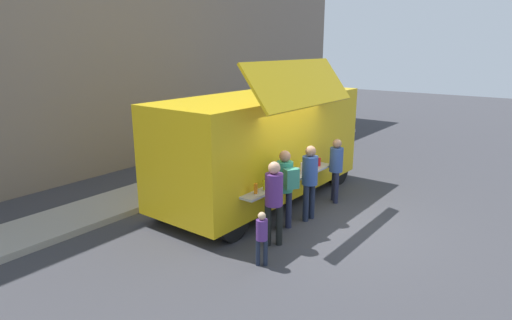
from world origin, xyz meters
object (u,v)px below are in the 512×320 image
object	(u,v)px
food_truck_main	(263,143)
child_near_queue	(262,234)
customer_rear_waiting	(274,196)
customer_front_ordering	(310,176)
customer_mid_with_backpack	(285,182)
trash_bin	(270,146)
customer_extra_browsing	(336,165)

from	to	relation	value
food_truck_main	child_near_queue	bearing A→B (deg)	-143.81
customer_rear_waiting	customer_front_ordering	bearing A→B (deg)	-38.93
customer_mid_with_backpack	customer_rear_waiting	size ratio (longest dim) A/B	1.02
customer_front_ordering	food_truck_main	bearing A→B (deg)	-9.81
trash_bin	customer_rear_waiting	world-z (taller)	customer_rear_waiting
child_near_queue	customer_extra_browsing	bearing A→B (deg)	-29.13
food_truck_main	customer_rear_waiting	distance (m)	2.77
customer_front_ordering	child_near_queue	world-z (taller)	customer_front_ordering
customer_front_ordering	customer_rear_waiting	size ratio (longest dim) A/B	1.01
trash_bin	customer_front_ordering	world-z (taller)	customer_front_ordering
customer_front_ordering	customer_mid_with_backpack	bearing A→B (deg)	86.32
customer_mid_with_backpack	customer_rear_waiting	world-z (taller)	customer_mid_with_backpack
customer_front_ordering	customer_rear_waiting	xyz separation A→B (m)	(-1.58, -0.09, -0.01)
child_near_queue	customer_rear_waiting	bearing A→B (deg)	-15.60
customer_front_ordering	customer_mid_with_backpack	size ratio (longest dim) A/B	0.99
trash_bin	customer_front_ordering	bearing A→B (deg)	-135.92
customer_extra_browsing	customer_mid_with_backpack	bearing A→B (deg)	47.15
customer_mid_with_backpack	trash_bin	bearing A→B (deg)	-24.95
trash_bin	child_near_queue	xyz separation A→B (m)	(-6.55, -4.40, 0.19)
food_truck_main	customer_mid_with_backpack	bearing A→B (deg)	-129.46
customer_mid_with_backpack	child_near_queue	distance (m)	1.77
trash_bin	customer_rear_waiting	bearing A→B (deg)	-144.37
customer_extra_browsing	child_near_queue	xyz separation A→B (m)	(-3.87, -0.46, -0.37)
customer_mid_with_backpack	food_truck_main	bearing A→B (deg)	-13.03
customer_front_ordering	child_near_queue	bearing A→B (deg)	106.02
food_truck_main	customer_extra_browsing	size ratio (longest dim) A/B	3.73
trash_bin	customer_front_ordering	size ratio (longest dim) A/B	0.49
food_truck_main	customer_front_ordering	size ratio (longest dim) A/B	3.51
customer_front_ordering	child_near_queue	size ratio (longest dim) A/B	1.68
customer_extra_browsing	customer_front_ordering	bearing A→B (deg)	51.69
customer_mid_with_backpack	customer_rear_waiting	bearing A→B (deg)	133.76
customer_rear_waiting	food_truck_main	bearing A→B (deg)	-1.75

